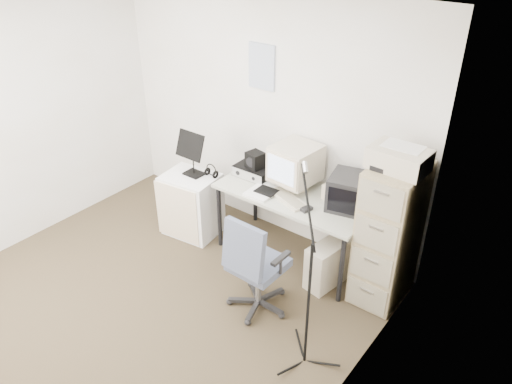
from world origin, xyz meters
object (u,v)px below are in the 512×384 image
Objects in this scene: filing_cabinet at (389,234)px; desk at (293,226)px; side_cart at (192,204)px; office_chair at (258,262)px.

desk is at bearing -178.19° from filing_cabinet.
desk is (-0.95, -0.03, -0.29)m from filing_cabinet.
desk is 1.14m from side_cart.
side_cart is (-2.05, -0.32, -0.31)m from filing_cabinet.
filing_cabinet is 1.15m from office_chair.
filing_cabinet is at bearing 1.51° from side_cart.
side_cart is at bearing -171.24° from filing_cabinet.
office_chair is (0.16, -0.79, 0.11)m from desk.
office_chair is (-0.79, -0.82, -0.17)m from filing_cabinet.
filing_cabinet reaches higher than side_cart.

